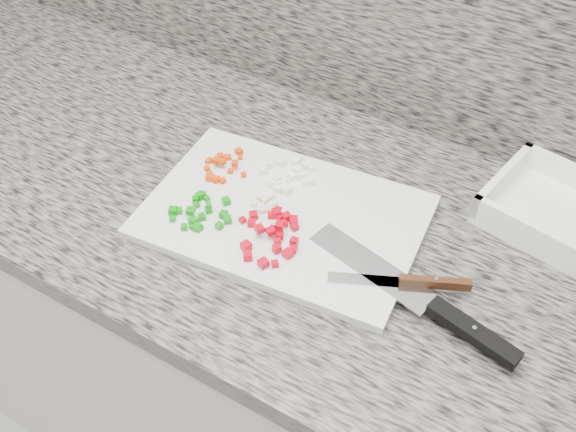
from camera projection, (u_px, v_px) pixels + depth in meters
name	position (u px, v px, depth m)	size (l,w,h in m)	color
cabinet	(299.00, 367.00, 1.37)	(3.92, 0.62, 0.86)	silver
countertop	(302.00, 220.00, 1.05)	(3.96, 0.64, 0.04)	slate
cutting_board	(284.00, 216.00, 1.02)	(0.43, 0.29, 0.01)	silver
carrot_pile	(222.00, 166.00, 1.09)	(0.08, 0.10, 0.02)	#DE3C04
onion_pile	(287.00, 177.00, 1.07)	(0.10, 0.10, 0.02)	white
green_pepper_pile	(201.00, 213.00, 1.01)	(0.10, 0.10, 0.02)	#0C840C
red_pepper_pile	(274.00, 233.00, 0.97)	(0.11, 0.12, 0.02)	red
garlic_pile	(266.00, 205.00, 1.02)	(0.06, 0.05, 0.01)	beige
chef_knife	(436.00, 308.00, 0.88)	(0.34, 0.11, 0.02)	silver
paring_knife	(417.00, 282.00, 0.91)	(0.19, 0.10, 0.02)	silver
tray	(570.00, 220.00, 1.00)	(0.28, 0.23, 0.05)	white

